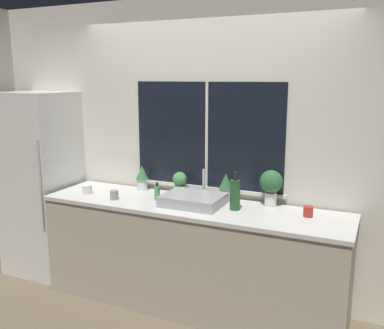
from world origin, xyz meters
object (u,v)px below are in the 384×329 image
at_px(refrigerator, 41,183).
at_px(sink, 193,200).
at_px(potted_plant_center_right, 226,186).
at_px(mug_red, 308,211).
at_px(soap_bottle, 157,193).
at_px(potted_plant_center_left, 180,182).
at_px(potted_plant_far_left, 142,177).
at_px(mug_white, 87,190).
at_px(mug_grey, 114,195).
at_px(potted_plant_far_right, 271,184).
at_px(bottle_tall, 235,194).

relative_size(refrigerator, sink, 3.71).
distance_m(potted_plant_center_right, mug_red, 0.76).
xyz_separation_m(potted_plant_center_right, soap_bottle, (-0.56, -0.24, -0.07)).
xyz_separation_m(potted_plant_center_left, mug_red, (1.19, -0.16, -0.07)).
distance_m(sink, potted_plant_far_left, 0.70).
distance_m(potted_plant_center_left, soap_bottle, 0.27).
xyz_separation_m(potted_plant_center_left, mug_white, (-0.80, -0.33, -0.07)).
xyz_separation_m(potted_plant_center_right, mug_grey, (-0.91, -0.38, -0.09)).
distance_m(potted_plant_far_left, soap_bottle, 0.39).
bearing_deg(refrigerator, soap_bottle, -1.79).
relative_size(sink, potted_plant_center_left, 2.34).
bearing_deg(potted_plant_center_left, refrigerator, -172.57).
xyz_separation_m(mug_white, mug_grey, (0.34, -0.05, -0.00)).
xyz_separation_m(refrigerator, soap_bottle, (1.39, -0.04, 0.07)).
xyz_separation_m(sink, potted_plant_far_right, (0.60, 0.24, 0.14)).
distance_m(potted_plant_center_right, mug_grey, 0.99).
distance_m(potted_plant_center_left, mug_red, 1.20).
bearing_deg(potted_plant_far_left, potted_plant_center_right, 0.00).
relative_size(potted_plant_far_left, mug_grey, 2.93).
xyz_separation_m(soap_bottle, mug_white, (-0.69, -0.10, -0.03)).
xyz_separation_m(potted_plant_center_right, potted_plant_far_right, (0.40, 0.00, 0.06)).
xyz_separation_m(sink, mug_red, (0.94, 0.08, -0.00)).
bearing_deg(sink, soap_bottle, 179.47).
bearing_deg(potted_plant_far_left, refrigerator, -169.87).
distance_m(potted_plant_center_left, bottle_tall, 0.65).
bearing_deg(mug_red, potted_plant_far_left, 174.38).
distance_m(refrigerator, potted_plant_far_right, 2.36).
distance_m(sink, soap_bottle, 0.35).
xyz_separation_m(mug_white, mug_red, (1.99, 0.18, 0.00)).
bearing_deg(potted_plant_center_right, soap_bottle, -156.79).
height_order(sink, potted_plant_far_left, sink).
height_order(potted_plant_center_left, mug_red, potted_plant_center_left).
xyz_separation_m(potted_plant_far_left, mug_red, (1.59, -0.16, -0.09)).
height_order(potted_plant_far_left, bottle_tall, bottle_tall).
height_order(potted_plant_center_right, bottle_tall, bottle_tall).
relative_size(refrigerator, potted_plant_far_left, 7.75).
bearing_deg(potted_plant_far_left, bottle_tall, -12.43).
distance_m(potted_plant_center_right, mug_white, 1.29).
relative_size(refrigerator, mug_grey, 22.69).
bearing_deg(refrigerator, sink, -1.54).
bearing_deg(sink, mug_grey, -168.69).
distance_m(soap_bottle, mug_red, 1.30).
height_order(potted_plant_far_right, mug_red, potted_plant_far_right).
xyz_separation_m(potted_plant_center_left, mug_grey, (-0.46, -0.38, -0.07)).
relative_size(potted_plant_far_left, mug_red, 2.82).
bearing_deg(mug_grey, potted_plant_far_left, 81.41).
distance_m(potted_plant_far_left, bottle_tall, 1.04).
height_order(potted_plant_center_left, potted_plant_center_right, potted_plant_center_right).
xyz_separation_m(potted_plant_far_left, potted_plant_center_left, (0.40, 0.00, -0.02)).
height_order(sink, potted_plant_far_right, potted_plant_far_right).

